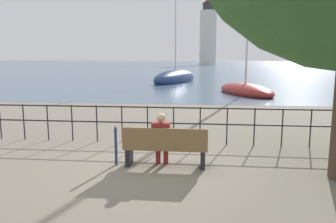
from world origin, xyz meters
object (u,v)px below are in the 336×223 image
seated_person_left (161,137)px  harbor_lighthouse (208,34)px  closed_umbrella (116,143)px  park_bench (165,148)px  sailboat_0 (175,78)px  sailboat_2 (245,90)px

seated_person_left → harbor_lighthouse: (2.42, 117.94, 10.52)m
closed_umbrella → park_bench: bearing=-1.0°
park_bench → seated_person_left: size_ratio=1.54×
closed_umbrella → harbor_lighthouse: (3.43, 118.00, 10.67)m
closed_umbrella → harbor_lighthouse: size_ratio=0.04×
sailboat_0 → seated_person_left: bearing=-68.0°
closed_umbrella → sailboat_0: (-0.89, 26.23, -0.13)m
closed_umbrella → harbor_lighthouse: harbor_lighthouse is taller
seated_person_left → sailboat_2: bearing=76.4°
sailboat_2 → harbor_lighthouse: size_ratio=0.47×
closed_umbrella → harbor_lighthouse: bearing=88.3°
sailboat_0 → harbor_lighthouse: harbor_lighthouse is taller
closed_umbrella → harbor_lighthouse: 118.53m
closed_umbrella → sailboat_2: bearing=73.0°
sailboat_2 → park_bench: bearing=-123.1°
seated_person_left → sailboat_2: sailboat_2 is taller
closed_umbrella → sailboat_0: sailboat_0 is taller
park_bench → sailboat_0: 26.33m
park_bench → sailboat_0: sailboat_0 is taller
park_bench → seated_person_left: 0.25m
seated_person_left → closed_umbrella: seated_person_left is taller
sailboat_2 → sailboat_0: bearing=97.9°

